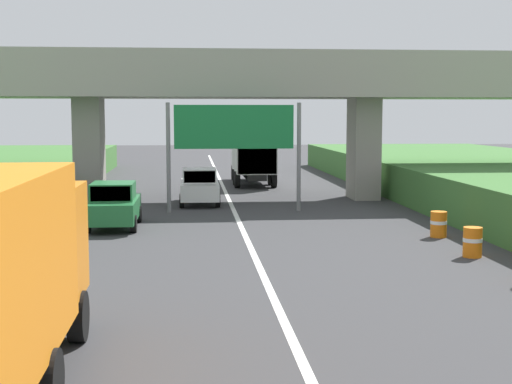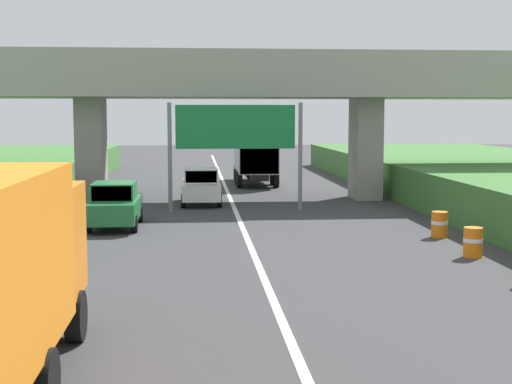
% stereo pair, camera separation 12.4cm
% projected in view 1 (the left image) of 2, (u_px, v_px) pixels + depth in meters
% --- Properties ---
extents(lane_centre_stripe, '(0.20, 93.86, 0.01)m').
position_uv_depth(lane_centre_stripe, '(238.00, 219.00, 29.63)').
color(lane_centre_stripe, white).
rests_on(lane_centre_stripe, ground).
extents(overpass_bridge, '(40.00, 4.80, 7.27)m').
position_uv_depth(overpass_bridge, '(229.00, 91.00, 35.72)').
color(overpass_bridge, '#9E998E').
rests_on(overpass_bridge, ground).
extents(overhead_highway_sign, '(5.88, 0.18, 4.77)m').
position_uv_depth(overhead_highway_sign, '(234.00, 133.00, 31.48)').
color(overhead_highway_sign, slate).
rests_on(overhead_highway_sign, ground).
extents(truck_silver, '(2.44, 7.30, 3.44)m').
position_uv_depth(truck_silver, '(252.00, 153.00, 44.35)').
color(truck_silver, black).
rests_on(truck_silver, ground).
extents(car_white, '(1.86, 4.10, 1.72)m').
position_uv_depth(car_white, '(199.00, 186.00, 34.36)').
color(car_white, silver).
rests_on(car_white, ground).
extents(car_green, '(1.86, 4.10, 1.72)m').
position_uv_depth(car_green, '(114.00, 205.00, 27.23)').
color(car_green, '#236B38').
rests_on(car_green, ground).
extents(construction_barrel_3, '(0.57, 0.57, 0.90)m').
position_uv_depth(construction_barrel_3, '(473.00, 242.00, 21.64)').
color(construction_barrel_3, orange).
rests_on(construction_barrel_3, ground).
extents(construction_barrel_4, '(0.57, 0.57, 0.90)m').
position_uv_depth(construction_barrel_4, '(439.00, 224.00, 25.16)').
color(construction_barrel_4, orange).
rests_on(construction_barrel_4, ground).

